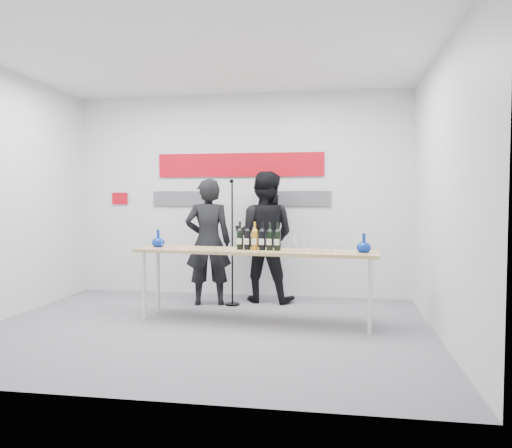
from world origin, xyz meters
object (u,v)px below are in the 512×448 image
Objects in this scene: tasting_table at (255,255)px; presenter_left at (208,242)px; mic_stand at (232,267)px; presenter_right at (264,237)px.

presenter_left is (-0.78, 0.85, 0.07)m from tasting_table.
tasting_table is 1.01m from mic_stand.
tasting_table is at bearing -73.47° from mic_stand.
tasting_table is 1.68× the size of mic_stand.
presenter_left reaches higher than tasting_table.
presenter_left is at bearing 170.31° from mic_stand.
presenter_right reaches higher than presenter_left.
presenter_right is at bearing 98.19° from tasting_table.
mic_stand is at bearing 47.76° from presenter_right.
presenter_left is at bearing 32.53° from presenter_right.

